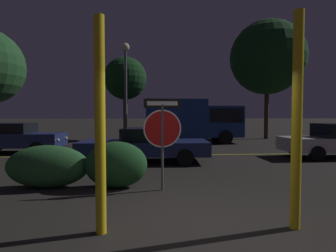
{
  "coord_description": "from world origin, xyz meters",
  "views": [
    {
      "loc": [
        -0.81,
        -4.22,
        1.8
      ],
      "look_at": [
        -0.1,
        5.48,
        1.39
      ],
      "focal_mm": 28.0,
      "sensor_mm": 36.0,
      "label": 1
    }
  ],
  "objects_px": {
    "stop_sign": "(162,128)",
    "delivery_truck": "(194,119)",
    "yellow_pole_right": "(297,121)",
    "yellow_pole_left": "(100,126)",
    "street_lamp": "(126,75)",
    "tree_1": "(267,58)",
    "passing_car_2": "(145,145)",
    "hedge_bush_1": "(48,166)",
    "hedge_bush_2": "(116,165)",
    "passing_car_1": "(15,138)",
    "tree_2": "(125,79)"
  },
  "relations": [
    {
      "from": "hedge_bush_1",
      "to": "delivery_truck",
      "type": "distance_m",
      "value": 11.57
    },
    {
      "from": "delivery_truck",
      "to": "stop_sign",
      "type": "bearing_deg",
      "value": -14.51
    },
    {
      "from": "passing_car_1",
      "to": "delivery_truck",
      "type": "relative_size",
      "value": 0.73
    },
    {
      "from": "hedge_bush_1",
      "to": "hedge_bush_2",
      "type": "distance_m",
      "value": 1.7
    },
    {
      "from": "stop_sign",
      "to": "yellow_pole_right",
      "type": "height_order",
      "value": "yellow_pole_right"
    },
    {
      "from": "street_lamp",
      "to": "hedge_bush_2",
      "type": "bearing_deg",
      "value": -86.5
    },
    {
      "from": "delivery_truck",
      "to": "tree_1",
      "type": "height_order",
      "value": "tree_1"
    },
    {
      "from": "yellow_pole_right",
      "to": "delivery_truck",
      "type": "xyz_separation_m",
      "value": [
        0.6,
        12.86,
        -0.18
      ]
    },
    {
      "from": "yellow_pole_right",
      "to": "hedge_bush_1",
      "type": "xyz_separation_m",
      "value": [
        -4.82,
        2.69,
        -1.18
      ]
    },
    {
      "from": "yellow_pole_right",
      "to": "delivery_truck",
      "type": "relative_size",
      "value": 0.56
    },
    {
      "from": "passing_car_1",
      "to": "passing_car_2",
      "type": "distance_m",
      "value": 6.83
    },
    {
      "from": "street_lamp",
      "to": "tree_1",
      "type": "relative_size",
      "value": 0.69
    },
    {
      "from": "stop_sign",
      "to": "delivery_truck",
      "type": "relative_size",
      "value": 0.36
    },
    {
      "from": "yellow_pole_left",
      "to": "yellow_pole_right",
      "type": "distance_m",
      "value": 3.05
    },
    {
      "from": "stop_sign",
      "to": "passing_car_2",
      "type": "distance_m",
      "value": 3.96
    },
    {
      "from": "stop_sign",
      "to": "passing_car_1",
      "type": "xyz_separation_m",
      "value": [
        -6.67,
        6.71,
        -0.79
      ]
    },
    {
      "from": "passing_car_1",
      "to": "tree_1",
      "type": "height_order",
      "value": "tree_1"
    },
    {
      "from": "stop_sign",
      "to": "delivery_truck",
      "type": "distance_m",
      "value": 10.9
    },
    {
      "from": "stop_sign",
      "to": "yellow_pole_left",
      "type": "xyz_separation_m",
      "value": [
        -1.05,
        -2.22,
        0.14
      ]
    },
    {
      "from": "yellow_pole_right",
      "to": "passing_car_2",
      "type": "height_order",
      "value": "yellow_pole_right"
    },
    {
      "from": "hedge_bush_1",
      "to": "street_lamp",
      "type": "distance_m",
      "value": 10.26
    },
    {
      "from": "delivery_truck",
      "to": "tree_1",
      "type": "bearing_deg",
      "value": 111.73
    },
    {
      "from": "yellow_pole_left",
      "to": "street_lamp",
      "type": "height_order",
      "value": "street_lamp"
    },
    {
      "from": "delivery_truck",
      "to": "hedge_bush_1",
      "type": "bearing_deg",
      "value": -28.78
    },
    {
      "from": "hedge_bush_2",
      "to": "passing_car_2",
      "type": "bearing_deg",
      "value": 79.55
    },
    {
      "from": "hedge_bush_1",
      "to": "tree_1",
      "type": "height_order",
      "value": "tree_1"
    },
    {
      "from": "yellow_pole_right",
      "to": "hedge_bush_2",
      "type": "distance_m",
      "value": 4.19
    },
    {
      "from": "passing_car_2",
      "to": "street_lamp",
      "type": "relative_size",
      "value": 0.82
    },
    {
      "from": "stop_sign",
      "to": "hedge_bush_2",
      "type": "xyz_separation_m",
      "value": [
        -1.13,
        0.28,
        -0.93
      ]
    },
    {
      "from": "yellow_pole_left",
      "to": "yellow_pole_right",
      "type": "xyz_separation_m",
      "value": [
        3.05,
        -0.05,
        0.07
      ]
    },
    {
      "from": "yellow_pole_left",
      "to": "hedge_bush_1",
      "type": "bearing_deg",
      "value": 123.88
    },
    {
      "from": "yellow_pole_left",
      "to": "passing_car_1",
      "type": "relative_size",
      "value": 0.74
    },
    {
      "from": "tree_2",
      "to": "passing_car_2",
      "type": "bearing_deg",
      "value": -80.38
    },
    {
      "from": "stop_sign",
      "to": "passing_car_2",
      "type": "bearing_deg",
      "value": 95.58
    },
    {
      "from": "passing_car_2",
      "to": "tree_1",
      "type": "relative_size",
      "value": 0.57
    },
    {
      "from": "hedge_bush_2",
      "to": "tree_1",
      "type": "bearing_deg",
      "value": 52.78
    },
    {
      "from": "hedge_bush_1",
      "to": "hedge_bush_2",
      "type": "relative_size",
      "value": 1.31
    },
    {
      "from": "tree_1",
      "to": "tree_2",
      "type": "distance_m",
      "value": 10.73
    },
    {
      "from": "hedge_bush_2",
      "to": "passing_car_1",
      "type": "xyz_separation_m",
      "value": [
        -5.54,
        6.44,
        0.14
      ]
    },
    {
      "from": "hedge_bush_1",
      "to": "tree_1",
      "type": "relative_size",
      "value": 0.23
    },
    {
      "from": "yellow_pole_left",
      "to": "hedge_bush_2",
      "type": "relative_size",
      "value": 2.14
    },
    {
      "from": "yellow_pole_left",
      "to": "hedge_bush_1",
      "type": "height_order",
      "value": "yellow_pole_left"
    },
    {
      "from": "delivery_truck",
      "to": "tree_2",
      "type": "height_order",
      "value": "tree_2"
    },
    {
      "from": "passing_car_1",
      "to": "tree_1",
      "type": "xyz_separation_m",
      "value": [
        15.26,
        6.35,
        5.4
      ]
    },
    {
      "from": "hedge_bush_2",
      "to": "street_lamp",
      "type": "distance_m",
      "value": 10.33
    },
    {
      "from": "yellow_pole_right",
      "to": "tree_2",
      "type": "height_order",
      "value": "tree_2"
    },
    {
      "from": "hedge_bush_2",
      "to": "street_lamp",
      "type": "height_order",
      "value": "street_lamp"
    },
    {
      "from": "hedge_bush_1",
      "to": "stop_sign",
      "type": "bearing_deg",
      "value": -8.39
    },
    {
      "from": "hedge_bush_1",
      "to": "yellow_pole_right",
      "type": "bearing_deg",
      "value": -29.15
    },
    {
      "from": "yellow_pole_right",
      "to": "tree_1",
      "type": "xyz_separation_m",
      "value": [
        6.59,
        15.33,
        4.41
      ]
    }
  ]
}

